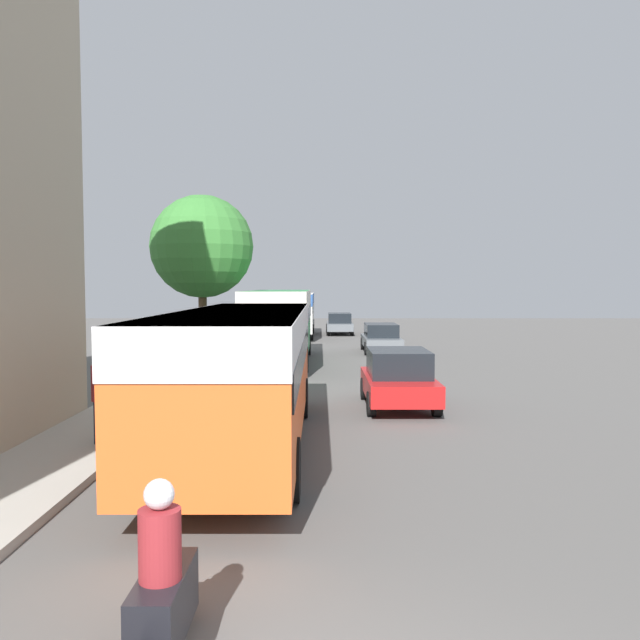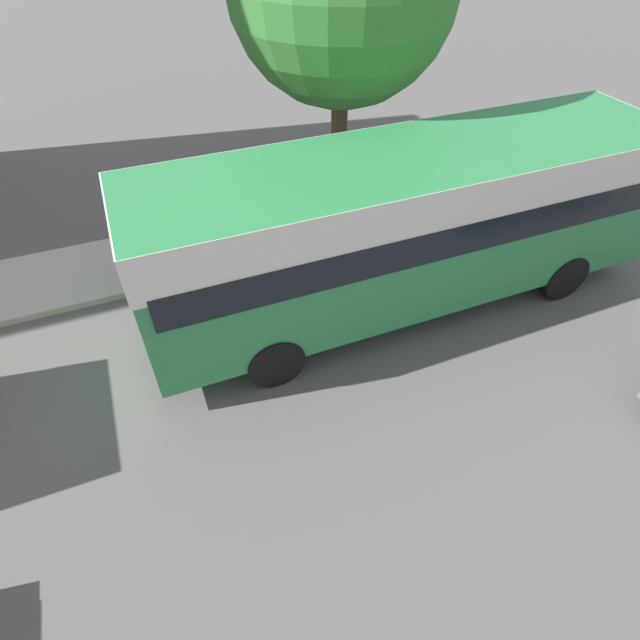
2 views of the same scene
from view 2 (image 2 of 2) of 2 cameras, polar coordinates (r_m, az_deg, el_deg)
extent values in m
cube|color=#2D8447|center=(9.41, 10.27, 10.94)|extent=(2.49, 9.87, 2.64)
cube|color=silver|center=(8.97, 11.01, 15.94)|extent=(2.52, 9.92, 0.79)
cube|color=black|center=(9.24, 10.52, 12.67)|extent=(2.54, 9.48, 0.58)
cylinder|color=black|center=(12.52, 19.23, 10.69)|extent=(0.28, 1.00, 1.00)
cylinder|color=black|center=(11.22, 26.04, 4.50)|extent=(0.28, 1.00, 1.00)
cylinder|color=black|center=(10.08, -9.27, 4.31)|extent=(0.28, 1.00, 1.00)
cylinder|color=black|center=(8.42, -5.17, -4.66)|extent=(0.28, 1.00, 1.00)
cylinder|color=brown|center=(12.06, 2.12, 18.66)|extent=(0.36, 0.36, 3.22)
camera|label=1|loc=(23.19, -91.42, -12.61)|focal=35.00mm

